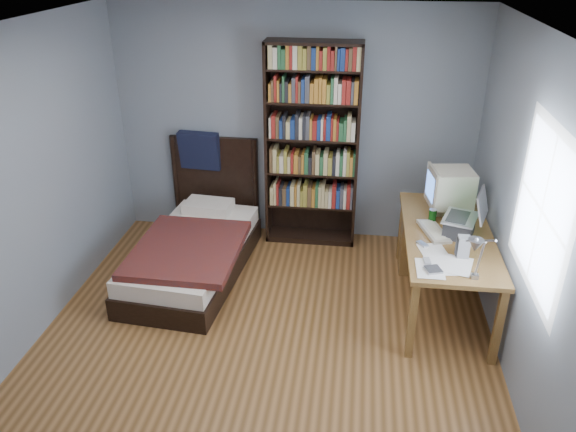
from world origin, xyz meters
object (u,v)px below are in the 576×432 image
object	(u,v)px
keyboard	(434,231)
crt_monitor	(450,188)
desk_lamp	(476,248)
bed	(195,246)
speaker	(463,247)
laptop	(462,223)
bookshelf	(312,147)
soda_can	(432,216)
desk	(438,239)

from	to	relation	value
keyboard	crt_monitor	bearing A→B (deg)	54.25
desk_lamp	keyboard	distance (m)	1.11
crt_monitor	bed	distance (m)	2.52
crt_monitor	bed	bearing A→B (deg)	-176.93
speaker	bed	xyz separation A→B (m)	(-2.44, 0.70, -0.56)
crt_monitor	keyboard	size ratio (longest dim) A/B	1.02
laptop	keyboard	size ratio (longest dim) A/B	1.04
speaker	bookshelf	world-z (taller)	bookshelf
desk_lamp	soda_can	world-z (taller)	desk_lamp
laptop	speaker	size ratio (longest dim) A/B	2.35
keyboard	bed	world-z (taller)	bed
laptop	bed	xyz separation A→B (m)	(-2.48, 0.32, -0.58)
crt_monitor	laptop	world-z (taller)	crt_monitor
crt_monitor	speaker	size ratio (longest dim) A/B	2.33
laptop	desk	bearing A→B (deg)	100.79
laptop	bed	world-z (taller)	bed
crt_monitor	laptop	distance (m)	0.47
desk	speaker	size ratio (longest dim) A/B	9.04
laptop	soda_can	bearing A→B (deg)	134.81
bed	bookshelf	bearing A→B (deg)	36.02
crt_monitor	desk_lamp	world-z (taller)	desk_lamp
desk	crt_monitor	world-z (taller)	crt_monitor
desk	speaker	world-z (taller)	speaker
speaker	soda_can	xyz separation A→B (m)	(-0.18, 0.60, -0.03)
soda_can	desk_lamp	bearing A→B (deg)	-84.28
desk_lamp	crt_monitor	bearing A→B (deg)	88.72
desk_lamp	soda_can	distance (m)	1.29
desk	laptop	world-z (taller)	laptop
soda_can	bed	bearing A→B (deg)	177.42
keyboard	bookshelf	distance (m)	1.64
keyboard	bed	bearing A→B (deg)	156.57
crt_monitor	keyboard	distance (m)	0.52
crt_monitor	desk_lamp	xyz separation A→B (m)	(-0.03, -1.46, 0.19)
soda_can	keyboard	bearing A→B (deg)	-91.39
crt_monitor	bed	size ratio (longest dim) A/B	0.21
crt_monitor	speaker	bearing A→B (deg)	-88.52
keyboard	bookshelf	bearing A→B (deg)	121.02
desk	speaker	distance (m)	0.96
desk	bed	xyz separation A→B (m)	(-2.38, -0.17, -0.16)
laptop	keyboard	bearing A→B (deg)	177.21
bed	desk_lamp	bearing A→B (deg)	-29.21
speaker	laptop	bearing A→B (deg)	84.07
desk	laptop	distance (m)	0.66
desk	soda_can	distance (m)	0.48
desk	bookshelf	world-z (taller)	bookshelf
speaker	desk_lamp	bearing A→B (deg)	-94.78
speaker	soda_can	size ratio (longest dim) A/B	1.48
desk	soda_can	size ratio (longest dim) A/B	13.40
speaker	soda_can	world-z (taller)	speaker
laptop	desk_lamp	world-z (taller)	desk_lamp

